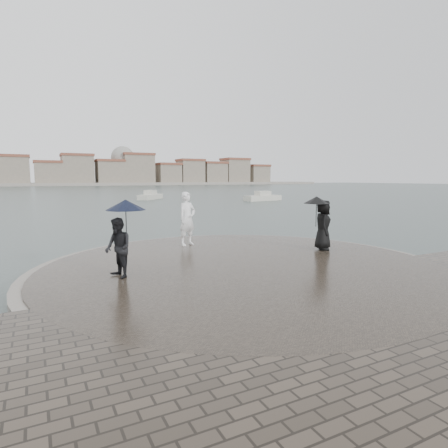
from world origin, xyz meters
TOP-DOWN VIEW (x-y plane):
  - ground at (0.00, 0.00)m, footprint 400.00×400.00m
  - kerb_ring at (0.00, 3.50)m, footprint 12.50×12.50m
  - quay_tip at (0.00, 3.50)m, footprint 11.90×11.90m
  - statue at (-0.30, 7.34)m, footprint 0.88×0.72m
  - visitor_left at (-3.61, 3.68)m, footprint 1.16×1.07m
  - visitor_right at (3.71, 4.25)m, footprint 1.22×1.10m
  - far_skyline at (-6.29, 160.71)m, footprint 260.00×20.00m
  - boats at (5.28, 38.56)m, footprint 40.65×18.24m

SIDE VIEW (x-z plane):
  - ground at x=0.00m, z-range 0.00..0.00m
  - kerb_ring at x=0.00m, z-range 0.00..0.32m
  - quay_tip at x=0.00m, z-range 0.00..0.36m
  - boats at x=5.28m, z-range -0.37..1.13m
  - statue at x=-0.30m, z-range 0.36..2.44m
  - visitor_right at x=3.71m, z-range 0.48..2.43m
  - visitor_left at x=-3.61m, z-range 0.46..2.50m
  - far_skyline at x=-6.29m, z-range -12.89..24.11m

